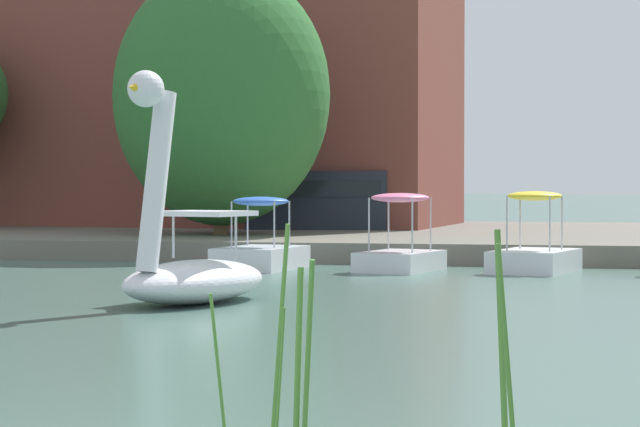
{
  "coord_description": "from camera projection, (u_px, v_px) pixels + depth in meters",
  "views": [
    {
      "loc": [
        2.76,
        -5.63,
        1.78
      ],
      "look_at": [
        -1.89,
        15.94,
        1.31
      ],
      "focal_mm": 68.48,
      "sensor_mm": 36.0,
      "label": 1
    }
  ],
  "objects": [
    {
      "name": "pedal_boat_blue",
      "position": [
        261.0,
        250.0,
        26.48
      ],
      "size": [
        1.76,
        2.47,
        1.58
      ],
      "color": "white",
      "rests_on": "ground_plane"
    },
    {
      "name": "pedal_boat_yellow",
      "position": [
        535.0,
        252.0,
        25.59
      ],
      "size": [
        1.97,
        2.59,
        1.7
      ],
      "color": "white",
      "rests_on": "ground_plane"
    },
    {
      "name": "apartment_block",
      "position": [
        141.0,
        64.0,
        43.26
      ],
      "size": [
        22.25,
        9.88,
        11.35
      ],
      "primitive_type": "cube",
      "rotation": [
        0.0,
        0.0,
        -0.07
      ],
      "color": "brown",
      "rests_on": "shore_bank_far"
    },
    {
      "name": "pedal_boat_pink",
      "position": [
        400.0,
        248.0,
        25.93
      ],
      "size": [
        1.82,
        2.35,
        1.66
      ],
      "color": "white",
      "rests_on": "ground_plane"
    },
    {
      "name": "shore_bank_far",
      "position": [
        488.0,
        238.0,
        36.62
      ],
      "size": [
        139.84,
        18.46,
        0.49
      ],
      "primitive_type": "cube",
      "color": "#6B665B",
      "rests_on": "ground_plane"
    },
    {
      "name": "reed_clump_foreground",
      "position": [
        461.0,
        381.0,
        6.79
      ],
      "size": [
        3.27,
        1.3,
        1.59
      ],
      "color": "#4C7F33",
      "rests_on": "ground_plane"
    },
    {
      "name": "swan_boat",
      "position": [
        190.0,
        263.0,
        18.59
      ],
      "size": [
        2.34,
        3.37,
        3.47
      ],
      "color": "white",
      "rests_on": "ground_plane"
    },
    {
      "name": "parked_van",
      "position": [
        318.0,
        198.0,
        37.51
      ],
      "size": [
        4.47,
        2.23,
        1.78
      ],
      "color": "#1E232D",
      "rests_on": "shore_bank_far"
    },
    {
      "name": "tree_willow_overhanging",
      "position": [
        221.0,
        96.0,
        33.16
      ],
      "size": [
        8.17,
        7.85,
        7.34
      ],
      "color": "brown",
      "rests_on": "shore_bank_far"
    }
  ]
}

